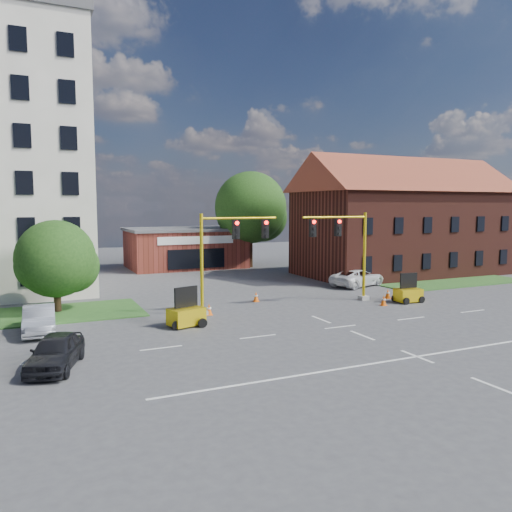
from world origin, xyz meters
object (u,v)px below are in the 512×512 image
object	(u,v)px
signal_mast_west	(227,250)
trailer_east	(408,294)
trailer_west	(186,315)
signal_mast_east	(345,246)
sedan_dark	(56,351)
pickup_white	(358,278)

from	to	relation	value
signal_mast_west	trailer_east	xyz separation A→B (m)	(12.65, -1.97, -3.31)
trailer_east	trailer_west	bearing A→B (deg)	-173.84
signal_mast_west	signal_mast_east	size ratio (longest dim) A/B	1.00
signal_mast_west	signal_mast_east	xyz separation A→B (m)	(8.71, 0.00, 0.00)
sedan_dark	trailer_west	bearing A→B (deg)	52.32
trailer_west	trailer_east	size ratio (longest dim) A/B	1.09
signal_mast_west	trailer_west	size ratio (longest dim) A/B	2.90
signal_mast_east	trailer_east	bearing A→B (deg)	-26.55
signal_mast_east	trailer_west	xyz separation A→B (m)	(-12.05, -2.35, -3.26)
signal_mast_west	sedan_dark	bearing A→B (deg)	-145.23
trailer_east	pickup_white	world-z (taller)	trailer_east
trailer_east	signal_mast_east	bearing A→B (deg)	158.25
trailer_east	pickup_white	size ratio (longest dim) A/B	0.38
trailer_west	trailer_east	bearing A→B (deg)	-15.32
signal_mast_east	sedan_dark	world-z (taller)	signal_mast_east
signal_mast_west	sedan_dark	world-z (taller)	signal_mast_west
pickup_white	signal_mast_east	bearing A→B (deg)	119.35
signal_mast_east	trailer_west	world-z (taller)	signal_mast_east
signal_mast_west	signal_mast_east	bearing A→B (deg)	0.00
signal_mast_east	sedan_dark	xyz separation A→B (m)	(-18.99, -7.13, -3.21)
trailer_west	pickup_white	bearing A→B (deg)	7.51
pickup_white	sedan_dark	size ratio (longest dim) A/B	1.23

